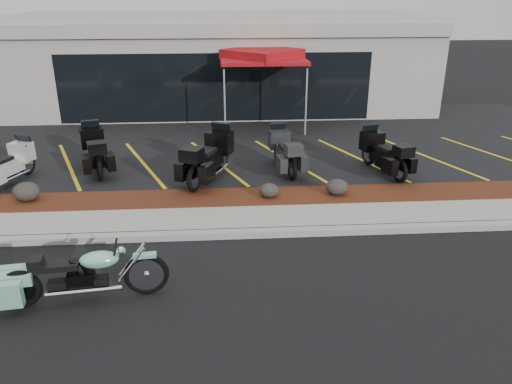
{
  "coord_description": "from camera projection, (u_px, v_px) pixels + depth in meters",
  "views": [
    {
      "loc": [
        0.19,
        -8.82,
        5.01
      ],
      "look_at": [
        0.89,
        1.2,
        0.92
      ],
      "focal_mm": 35.0,
      "sensor_mm": 36.0,
      "label": 1
    }
  ],
  "objects": [
    {
      "name": "upper_lot",
      "position": [
        217.0,
        140.0,
        17.58
      ],
      "size": [
        26.0,
        9.6,
        0.15
      ],
      "primitive_type": "cube",
      "color": "black",
      "rests_on": "ground"
    },
    {
      "name": "touring_black_mid",
      "position": [
        221.0,
        147.0,
        14.19
      ],
      "size": [
        1.84,
        2.61,
        1.42
      ],
      "primitive_type": null,
      "rotation": [
        0.0,
        0.0,
        1.16
      ],
      "color": "black",
      "rests_on": "upper_lot"
    },
    {
      "name": "boulder_mid",
      "position": [
        269.0,
        190.0,
        12.51
      ],
      "size": [
        0.5,
        0.42,
        0.35
      ],
      "primitive_type": "ellipsoid",
      "color": "black",
      "rests_on": "mulch_bed"
    },
    {
      "name": "boulder_left",
      "position": [
        26.0,
        192.0,
        12.28
      ],
      "size": [
        0.66,
        0.55,
        0.47
      ],
      "primitive_type": "ellipsoid",
      "color": "black",
      "rests_on": "mulch_bed"
    },
    {
      "name": "boulder_right",
      "position": [
        337.0,
        187.0,
        12.64
      ],
      "size": [
        0.58,
        0.48,
        0.41
      ],
      "primitive_type": "ellipsoid",
      "color": "black",
      "rests_on": "mulch_bed"
    },
    {
      "name": "sidewalk",
      "position": [
        216.0,
        220.0,
        11.48
      ],
      "size": [
        24.0,
        1.2,
        0.15
      ],
      "primitive_type": "cube",
      "color": "gray",
      "rests_on": "ground"
    },
    {
      "name": "touring_black_front",
      "position": [
        92.0,
        142.0,
        14.82
      ],
      "size": [
        1.53,
        2.44,
        1.33
      ],
      "primitive_type": null,
      "rotation": [
        0.0,
        0.0,
        1.88
      ],
      "color": "black",
      "rests_on": "upper_lot"
    },
    {
      "name": "mulch_bed",
      "position": [
        216.0,
        200.0,
        12.59
      ],
      "size": [
        24.0,
        1.2,
        0.16
      ],
      "primitive_type": "cube",
      "color": "#3C190D",
      "rests_on": "ground"
    },
    {
      "name": "hero_cruiser",
      "position": [
        146.0,
        269.0,
        8.65
      ],
      "size": [
        3.01,
        1.09,
        1.04
      ],
      "primitive_type": null,
      "rotation": [
        0.0,
        0.0,
        0.12
      ],
      "color": "#7DC3A3",
      "rests_on": "ground"
    },
    {
      "name": "traffic_cone",
      "position": [
        215.0,
        135.0,
        17.09
      ],
      "size": [
        0.36,
        0.36,
        0.47
      ],
      "primitive_type": "cone",
      "rotation": [
        0.0,
        0.0,
        0.14
      ],
      "color": "#FC3908",
      "rests_on": "upper_lot"
    },
    {
      "name": "dealership_building",
      "position": [
        216.0,
        61.0,
        22.64
      ],
      "size": [
        18.0,
        8.16,
        4.0
      ],
      "color": "#9D978D",
      "rests_on": "ground"
    },
    {
      "name": "touring_white",
      "position": [
        26.0,
        155.0,
        13.89
      ],
      "size": [
        1.43,
        2.15,
        1.17
      ],
      "primitive_type": null,
      "rotation": [
        0.0,
        0.0,
        1.21
      ],
      "color": "silver",
      "rests_on": "upper_lot"
    },
    {
      "name": "popup_canopy",
      "position": [
        262.0,
        56.0,
        18.22
      ],
      "size": [
        3.65,
        3.65,
        2.85
      ],
      "rotation": [
        0.0,
        0.0,
        0.21
      ],
      "color": "silver",
      "rests_on": "upper_lot"
    },
    {
      "name": "touring_grey",
      "position": [
        278.0,
        143.0,
        14.86
      ],
      "size": [
        1.12,
        2.23,
        1.24
      ],
      "primitive_type": null,
      "rotation": [
        0.0,
        0.0,
        1.72
      ],
      "color": "#29292D",
      "rests_on": "upper_lot"
    },
    {
      "name": "curb",
      "position": [
        216.0,
        234.0,
        10.83
      ],
      "size": [
        24.0,
        0.25,
        0.15
      ],
      "primitive_type": "cube",
      "color": "gray",
      "rests_on": "ground"
    },
    {
      "name": "touring_black_rear",
      "position": [
        369.0,
        145.0,
        14.67
      ],
      "size": [
        1.38,
        2.29,
        1.25
      ],
      "primitive_type": null,
      "rotation": [
        0.0,
        0.0,
        1.85
      ],
      "color": "black",
      "rests_on": "upper_lot"
    },
    {
      "name": "ground",
      "position": [
        216.0,
        258.0,
        10.03
      ],
      "size": [
        90.0,
        90.0,
        0.0
      ],
      "primitive_type": "plane",
      "color": "black",
      "rests_on": "ground"
    }
  ]
}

